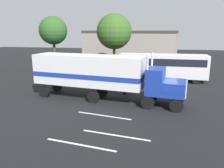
% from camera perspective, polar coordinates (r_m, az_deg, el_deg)
% --- Properties ---
extents(ground_plane, '(120.00, 120.00, 0.00)m').
position_cam_1_polar(ground_plane, '(20.17, 12.35, -5.22)').
color(ground_plane, black).
extents(lane_stripe_near, '(4.36, 0.92, 0.01)m').
position_cam_1_polar(lane_stripe_near, '(17.29, -2.08, -8.11)').
color(lane_stripe_near, silver).
rests_on(lane_stripe_near, ground_plane).
extents(lane_stripe_mid, '(4.38, 0.76, 0.01)m').
position_cam_1_polar(lane_stripe_mid, '(14.27, 0.92, -13.01)').
color(lane_stripe_mid, silver).
rests_on(lane_stripe_mid, ground_plane).
extents(lane_stripe_far, '(4.38, 0.79, 0.01)m').
position_cam_1_polar(lane_stripe_far, '(13.34, -8.12, -15.18)').
color(lane_stripe_far, silver).
rests_on(lane_stripe_far, ground_plane).
extents(semi_truck, '(14.37, 4.62, 4.50)m').
position_cam_1_polar(semi_truck, '(20.67, -3.36, 2.78)').
color(semi_truck, '#193399').
rests_on(semi_truck, ground_plane).
extents(person_bystander, '(0.34, 0.46, 1.63)m').
position_cam_1_polar(person_bystander, '(22.64, 3.28, -0.49)').
color(person_bystander, black).
rests_on(person_bystander, ground_plane).
extents(parked_bus, '(11.02, 2.67, 3.40)m').
position_cam_1_polar(parked_bus, '(29.53, 12.83, 4.83)').
color(parked_bus, silver).
rests_on(parked_bus, ground_plane).
extents(parked_car, '(4.68, 2.69, 1.57)m').
position_cam_1_polar(parked_car, '(34.07, -9.98, 3.96)').
color(parked_car, '#B7B7BC').
rests_on(parked_car, ground_plane).
extents(tree_left, '(5.79, 5.79, 9.10)m').
position_cam_1_polar(tree_left, '(37.40, 0.57, 13.29)').
color(tree_left, brown).
rests_on(tree_left, ground_plane).
extents(tree_center, '(4.67, 4.67, 8.71)m').
position_cam_1_polar(tree_center, '(39.23, -14.83, 13.09)').
color(tree_center, brown).
rests_on(tree_center, ground_plane).
extents(building_backdrop, '(20.13, 8.87, 6.34)m').
position_cam_1_polar(building_backdrop, '(47.94, 4.44, 9.97)').
color(building_backdrop, '#9E938C').
rests_on(building_backdrop, ground_plane).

